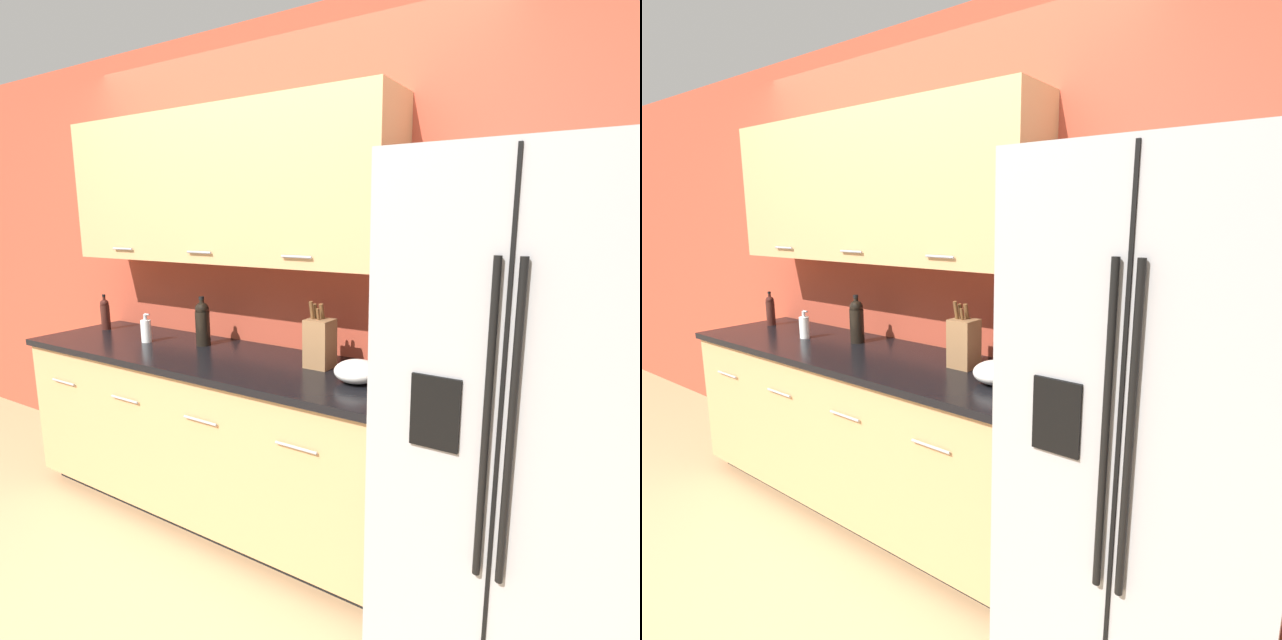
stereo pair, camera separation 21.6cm
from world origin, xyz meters
TOP-DOWN VIEW (x-y plane):
  - ground_plane at (0.00, 0.00)m, footprint 14.00×14.00m
  - wall_back at (-0.05, 1.07)m, footprint 10.00×0.39m
  - counter_unit at (-0.17, 0.78)m, footprint 2.23×0.64m
  - refrigerator at (1.42, 0.73)m, footprint 0.88×0.74m
  - knife_block at (0.49, 0.86)m, footprint 0.12×0.11m
  - wine_bottle at (-0.29, 0.88)m, footprint 0.08×0.08m
  - soap_dispenser at (-0.62, 0.77)m, footprint 0.06×0.06m
  - oil_bottle at (-1.11, 0.86)m, footprint 0.06×0.06m
  - mixing_bowl at (0.74, 0.75)m, footprint 0.20×0.20m

SIDE VIEW (x-z plane):
  - ground_plane at x=0.00m, z-range 0.00..0.00m
  - counter_unit at x=-0.17m, z-range 0.01..0.92m
  - refrigerator at x=1.42m, z-range 0.00..1.83m
  - mixing_bowl at x=0.74m, z-range 0.91..1.01m
  - soap_dispenser at x=-0.62m, z-range 0.90..1.06m
  - oil_bottle at x=-1.11m, z-range 0.90..1.13m
  - knife_block at x=0.49m, z-range 0.87..1.19m
  - wine_bottle at x=-0.29m, z-range 0.90..1.18m
  - wall_back at x=-0.05m, z-range 0.13..2.73m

